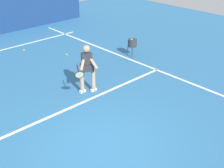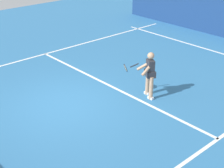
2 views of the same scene
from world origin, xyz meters
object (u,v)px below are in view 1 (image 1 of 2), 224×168
tennis_ball_mid (24,50)px  tennis_ball_near (67,55)px  tennis_player (87,67)px  ball_hopper (132,43)px

tennis_ball_mid → tennis_ball_near: bearing=121.4°
tennis_player → ball_hopper: 3.47m
tennis_player → tennis_ball_near: 3.40m
tennis_player → ball_hopper: tennis_player is taller
tennis_player → tennis_ball_mid: 4.78m
tennis_ball_near → ball_hopper: size_ratio=0.09×
tennis_ball_near → ball_hopper: ball_hopper is taller
tennis_ball_mid → ball_hopper: ball_hopper is taller
tennis_player → tennis_ball_near: bearing=-113.5°
tennis_player → ball_hopper: size_ratio=2.09×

